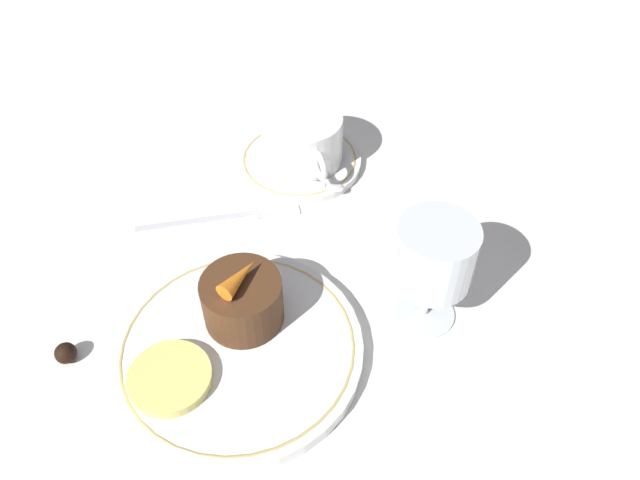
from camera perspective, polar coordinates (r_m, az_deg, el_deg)
name	(u,v)px	position (r m, az deg, el deg)	size (l,w,h in m)	color
ground_plane	(287,339)	(0.60, -3.05, -9.01)	(3.00, 3.00, 0.00)	white
dinner_plate	(238,345)	(0.59, -7.55, -9.52)	(0.23, 0.23, 0.01)	white
saucer	(300,160)	(0.77, -1.87, 7.29)	(0.15, 0.15, 0.01)	white
coffee_cup	(302,138)	(0.75, -1.64, 9.30)	(0.12, 0.10, 0.06)	white
spoon	(309,183)	(0.73, -1.00, 5.27)	(0.07, 0.09, 0.00)	silver
wine_glass	(434,260)	(0.56, 10.40, -1.78)	(0.07, 0.07, 0.12)	silver
fork	(237,215)	(0.71, -7.58, 2.30)	(0.05, 0.18, 0.01)	silver
dessert_cake	(242,301)	(0.58, -7.10, -5.52)	(0.08, 0.08, 0.05)	#4C2D19
carrot_garnish	(239,277)	(0.56, -7.41, -3.40)	(0.04, 0.05, 0.02)	orange
pineapple_slice	(170,378)	(0.57, -13.55, -12.17)	(0.07, 0.07, 0.01)	#EFE075
chocolate_truffle	(66,353)	(0.62, -22.23, -9.54)	(0.02, 0.02, 0.02)	black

